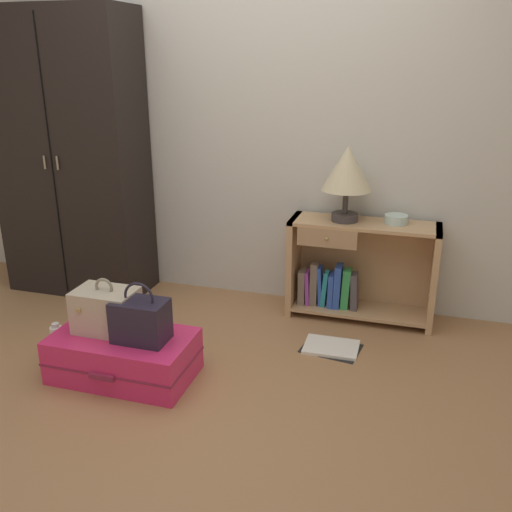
{
  "coord_description": "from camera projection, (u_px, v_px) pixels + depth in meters",
  "views": [
    {
      "loc": [
        1.04,
        -2.2,
        1.67
      ],
      "look_at": [
        0.14,
        0.76,
        0.55
      ],
      "focal_mm": 39.25,
      "sensor_mm": 36.0,
      "label": 1
    }
  ],
  "objects": [
    {
      "name": "bookshelf",
      "position": [
        354.0,
        270.0,
        3.69
      ],
      "size": [
        0.95,
        0.32,
        0.66
      ],
      "color": "tan",
      "rests_on": "ground_plane"
    },
    {
      "name": "train_case",
      "position": [
        106.0,
        310.0,
        3.02
      ],
      "size": [
        0.33,
        0.23,
        0.31
      ],
      "color": "#B7A88E",
      "rests_on": "suitcase_large"
    },
    {
      "name": "open_book_on_floor",
      "position": [
        331.0,
        347.0,
        3.36
      ],
      "size": [
        0.37,
        0.3,
        0.02
      ],
      "color": "white",
      "rests_on": "ground_plane"
    },
    {
      "name": "back_wall",
      "position": [
        267.0,
        113.0,
        3.74
      ],
      "size": [
        6.4,
        0.1,
        2.6
      ],
      "primitive_type": "cube",
      "color": "beige",
      "rests_on": "ground_plane"
    },
    {
      "name": "wardrobe",
      "position": [
        72.0,
        157.0,
        3.94
      ],
      "size": [
        1.02,
        0.47,
        1.97
      ],
      "color": "black",
      "rests_on": "ground_plane"
    },
    {
      "name": "ground_plane",
      "position": [
        185.0,
        404.0,
        2.83
      ],
      "size": [
        9.0,
        9.0,
        0.0
      ],
      "primitive_type": "plane",
      "color": "#9E7047"
    },
    {
      "name": "bottle",
      "position": [
        57.0,
        341.0,
        3.24
      ],
      "size": [
        0.07,
        0.07,
        0.22
      ],
      "color": "white",
      "rests_on": "ground_plane"
    },
    {
      "name": "suitcase_large",
      "position": [
        124.0,
        356.0,
        3.04
      ],
      "size": [
        0.76,
        0.45,
        0.25
      ],
      "color": "#DB2860",
      "rests_on": "ground_plane"
    },
    {
      "name": "handbag",
      "position": [
        141.0,
        320.0,
        2.91
      ],
      "size": [
        0.28,
        0.18,
        0.33
      ],
      "color": "#231E2D",
      "rests_on": "suitcase_large"
    },
    {
      "name": "table_lamp",
      "position": [
        347.0,
        171.0,
        3.48
      ],
      "size": [
        0.32,
        0.32,
        0.48
      ],
      "color": "#3D3838",
      "rests_on": "bookshelf"
    },
    {
      "name": "bowl",
      "position": [
        396.0,
        219.0,
        3.52
      ],
      "size": [
        0.15,
        0.15,
        0.06
      ],
      "primitive_type": "cylinder",
      "color": "silver",
      "rests_on": "bookshelf"
    }
  ]
}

